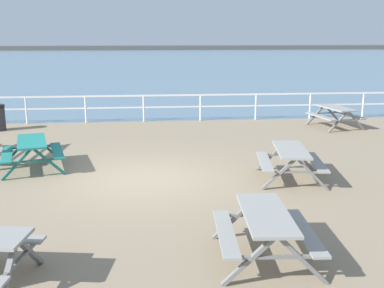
{
  "coord_description": "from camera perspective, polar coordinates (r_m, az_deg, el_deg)",
  "views": [
    {
      "loc": [
        0.12,
        -11.04,
        3.47
      ],
      "look_at": [
        1.22,
        0.22,
        0.8
      ],
      "focal_mm": 43.89,
      "sensor_mm": 36.0,
      "label": 1
    }
  ],
  "objects": [
    {
      "name": "ground_plane",
      "position": [
        11.6,
        -5.91,
        -4.71
      ],
      "size": [
        30.0,
        24.0,
        0.2
      ],
      "primitive_type": "cube",
      "color": "gray"
    },
    {
      "name": "picnic_table_mid_centre",
      "position": [
        7.47,
        8.96,
        -9.59
      ],
      "size": [
        1.64,
        1.89,
        0.8
      ],
      "rotation": [
        0.0,
        0.0,
        1.51
      ],
      "color": "gray",
      "rests_on": "ground"
    },
    {
      "name": "seaward_railing",
      "position": [
        18.98,
        -5.91,
        5.0
      ],
      "size": [
        23.07,
        0.07,
        1.08
      ],
      "color": "white",
      "rests_on": "ground"
    },
    {
      "name": "picnic_table_far_left",
      "position": [
        18.52,
        17.06,
        3.72
      ],
      "size": [
        1.81,
        2.04,
        0.8
      ],
      "rotation": [
        0.0,
        0.0,
        1.75
      ],
      "color": "gray",
      "rests_on": "ground"
    },
    {
      "name": "sea_band",
      "position": [
        63.89,
        -5.78,
        10.08
      ],
      "size": [
        142.0,
        90.0,
        0.01
      ],
      "primitive_type": "cube",
      "color": "slate",
      "rests_on": "ground"
    },
    {
      "name": "picnic_table_near_left",
      "position": [
        12.88,
        -18.86,
        -0.39
      ],
      "size": [
        1.89,
        2.1,
        0.8
      ],
      "rotation": [
        0.0,
        0.0,
        1.81
      ],
      "color": "#1E7A70",
      "rests_on": "ground"
    },
    {
      "name": "picnic_table_far_right",
      "position": [
        11.55,
        11.93,
        -1.48
      ],
      "size": [
        1.77,
        2.0,
        0.8
      ],
      "rotation": [
        0.0,
        0.0,
        1.42
      ],
      "color": "gray",
      "rests_on": "ground"
    },
    {
      "name": "distant_shoreline",
      "position": [
        106.85,
        -5.76,
        11.34
      ],
      "size": [
        142.0,
        6.0,
        1.8
      ],
      "primitive_type": "cube",
      "color": "#4C4C47",
      "rests_on": "ground"
    }
  ]
}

